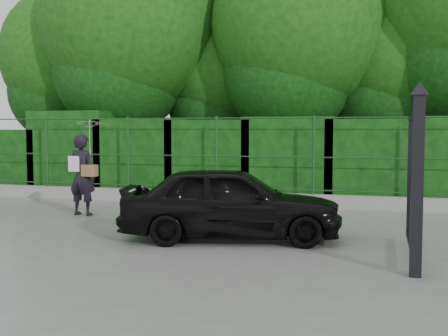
# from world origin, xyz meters

# --- Properties ---
(ground) EXTENTS (80.00, 80.00, 0.00)m
(ground) POSITION_xyz_m (0.00, 0.00, 0.00)
(ground) COLOR gray
(kerb) EXTENTS (14.00, 0.25, 0.30)m
(kerb) POSITION_xyz_m (0.00, 4.50, 0.15)
(kerb) COLOR #9E9E99
(kerb) RESTS_ON ground
(fence) EXTENTS (14.13, 0.06, 1.80)m
(fence) POSITION_xyz_m (0.22, 4.50, 1.20)
(fence) COLOR #1B441D
(fence) RESTS_ON kerb
(hedge) EXTENTS (14.20, 1.20, 2.28)m
(hedge) POSITION_xyz_m (0.06, 5.50, 1.03)
(hedge) COLOR black
(hedge) RESTS_ON ground
(trees) EXTENTS (17.10, 6.15, 8.08)m
(trees) POSITION_xyz_m (1.14, 7.74, 4.62)
(trees) COLOR black
(trees) RESTS_ON ground
(gate) EXTENTS (0.22, 2.33, 2.36)m
(gate) POSITION_xyz_m (4.60, -0.72, 1.19)
(gate) COLOR black
(gate) RESTS_ON ground
(woman) EXTENTS (0.89, 0.84, 2.00)m
(woman) POSITION_xyz_m (-1.71, 2.09, 1.27)
(woman) COLOR black
(woman) RESTS_ON ground
(car) EXTENTS (3.79, 2.17, 1.21)m
(car) POSITION_xyz_m (1.84, 0.44, 0.61)
(car) COLOR black
(car) RESTS_ON ground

